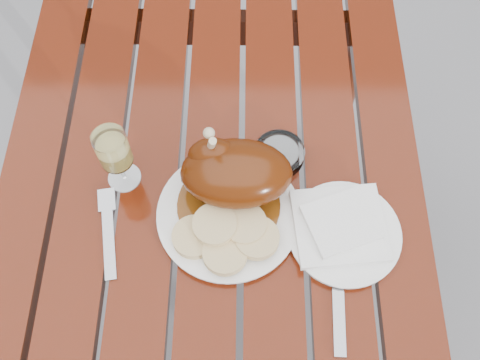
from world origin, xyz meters
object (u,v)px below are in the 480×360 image
Objects in this scene: dinner_plate at (229,215)px; wine_glass at (117,159)px; table at (217,285)px; side_plate at (344,234)px; ashtray at (279,154)px.

dinner_plate is 1.78× the size of wine_glass.
table is 0.45m from side_plate.
wine_glass is 0.30m from ashtray.
ashtray is at bearing 124.87° from side_plate.
table is 8.24× the size of wine_glass.
dinner_plate is 0.16m from ashtray.
side_plate is at bearing -9.52° from dinner_plate.
ashtray reaches higher than table.
dinner_plate is (0.04, 0.02, 0.38)m from table.
wine_glass reaches higher than dinner_plate.
table is 0.39m from dinner_plate.
dinner_plate is 0.22m from wine_glass.
wine_glass is at bearing 158.74° from dinner_plate.
ashtray is at bearing 53.10° from dinner_plate.
ashtray is (0.13, 0.15, 0.39)m from table.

